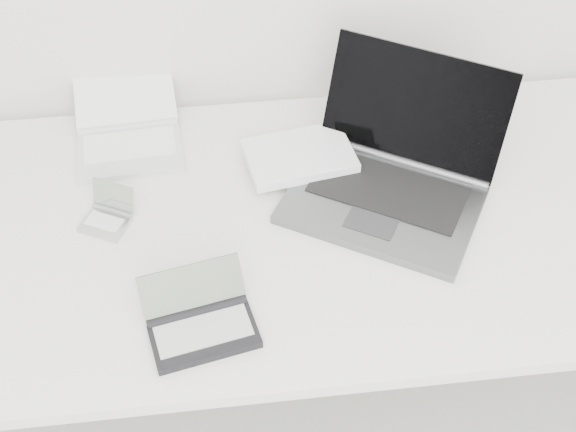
{
  "coord_description": "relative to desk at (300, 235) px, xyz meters",
  "views": [
    {
      "loc": [
        -0.16,
        0.43,
        1.96
      ],
      "look_at": [
        -0.03,
        1.51,
        0.79
      ],
      "focal_mm": 50.0,
      "sensor_mm": 36.0,
      "label": 1
    }
  ],
  "objects": [
    {
      "name": "desk",
      "position": [
        0.0,
        0.0,
        0.0
      ],
      "size": [
        1.6,
        0.8,
        0.73
      ],
      "color": "white",
      "rests_on": "ground"
    },
    {
      "name": "pda_silver",
      "position": [
        -0.4,
        0.04,
        0.06
      ],
      "size": [
        0.12,
        0.13,
        0.08
      ],
      "rotation": [
        0.0,
        0.0,
        -0.47
      ],
      "color": "#BABABF",
      "rests_on": "desk"
    },
    {
      "name": "laptop_large",
      "position": [
        0.17,
        0.08,
        0.09
      ],
      "size": [
        0.57,
        0.52,
        0.25
      ],
      "rotation": [
        0.0,
        0.0,
        -0.54
      ],
      "color": "slate",
      "rests_on": "desk"
    },
    {
      "name": "netbook_open_white",
      "position": [
        -0.36,
        0.29,
        0.06
      ],
      "size": [
        0.25,
        0.31,
        0.07
      ],
      "rotation": [
        0.0,
        0.0,
        0.07
      ],
      "color": "silver",
      "rests_on": "desk"
    },
    {
      "name": "palmtop_charcoal",
      "position": [
        -0.22,
        -0.25,
        0.07
      ],
      "size": [
        0.22,
        0.19,
        0.1
      ],
      "rotation": [
        0.0,
        0.0,
        0.2
      ],
      "color": "black",
      "rests_on": "desk"
    }
  ]
}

